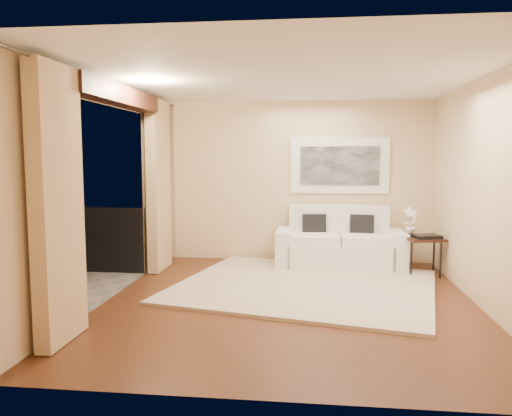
# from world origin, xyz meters

# --- Properties ---
(floor) EXTENTS (5.00, 5.00, 0.00)m
(floor) POSITION_xyz_m (0.00, 0.00, 0.00)
(floor) COLOR #522C18
(floor) RESTS_ON ground
(room_shell) EXTENTS (5.00, 6.40, 5.00)m
(room_shell) POSITION_xyz_m (-2.13, 0.00, 2.52)
(room_shell) COLOR white
(room_shell) RESTS_ON ground
(balcony) EXTENTS (1.81, 2.60, 1.17)m
(balcony) POSITION_xyz_m (-3.31, 0.00, 0.18)
(balcony) COLOR #605B56
(balcony) RESTS_ON ground
(curtains) EXTENTS (0.16, 4.80, 2.64)m
(curtains) POSITION_xyz_m (-2.11, 0.00, 1.34)
(curtains) COLOR tan
(curtains) RESTS_ON ground
(artwork) EXTENTS (1.62, 0.07, 0.92)m
(artwork) POSITION_xyz_m (0.71, 2.46, 1.62)
(artwork) COLOR white
(artwork) RESTS_ON room_shell
(rug) EXTENTS (3.90, 3.58, 0.04)m
(rug) POSITION_xyz_m (0.18, 0.70, 0.02)
(rug) COLOR beige
(rug) RESTS_ON floor
(sofa) EXTENTS (2.03, 0.89, 0.97)m
(sofa) POSITION_xyz_m (0.71, 2.09, 0.34)
(sofa) COLOR white
(sofa) RESTS_ON floor
(side_table) EXTENTS (0.62, 0.62, 0.57)m
(side_table) POSITION_xyz_m (1.93, 1.66, 0.51)
(side_table) COLOR black
(side_table) RESTS_ON floor
(tray) EXTENTS (0.44, 0.36, 0.05)m
(tray) POSITION_xyz_m (1.96, 1.60, 0.59)
(tray) COLOR black
(tray) RESTS_ON side_table
(orchid) EXTENTS (0.26, 0.20, 0.45)m
(orchid) POSITION_xyz_m (1.76, 1.83, 0.79)
(orchid) COLOR white
(orchid) RESTS_ON side_table
(bistro_table) EXTENTS (0.64, 0.64, 0.70)m
(bistro_table) POSITION_xyz_m (-3.37, 0.11, 0.62)
(bistro_table) COLOR black
(bistro_table) RESTS_ON balcony
(balcony_chair_far) EXTENTS (0.48, 0.49, 0.92)m
(balcony_chair_far) POSITION_xyz_m (-3.65, 0.55, 0.53)
(balcony_chair_far) COLOR black
(balcony_chair_far) RESTS_ON balcony
(balcony_chair_near) EXTENTS (0.46, 0.47, 1.03)m
(balcony_chair_near) POSITION_xyz_m (-3.08, -0.05, 0.60)
(balcony_chair_near) COLOR black
(balcony_chair_near) RESTS_ON balcony
(ice_bucket) EXTENTS (0.18, 0.18, 0.20)m
(ice_bucket) POSITION_xyz_m (-3.57, 0.17, 0.80)
(ice_bucket) COLOR silver
(ice_bucket) RESTS_ON bistro_table
(candle) EXTENTS (0.06, 0.06, 0.07)m
(candle) POSITION_xyz_m (-3.37, 0.24, 0.74)
(candle) COLOR red
(candle) RESTS_ON bistro_table
(vase) EXTENTS (0.04, 0.04, 0.18)m
(vase) POSITION_xyz_m (-3.42, -0.10, 0.79)
(vase) COLOR white
(vase) RESTS_ON bistro_table
(glass_a) EXTENTS (0.06, 0.06, 0.12)m
(glass_a) POSITION_xyz_m (-3.22, 0.03, 0.76)
(glass_a) COLOR silver
(glass_a) RESTS_ON bistro_table
(glass_b) EXTENTS (0.06, 0.06, 0.12)m
(glass_b) POSITION_xyz_m (-3.22, 0.15, 0.76)
(glass_b) COLOR silver
(glass_b) RESTS_ON bistro_table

